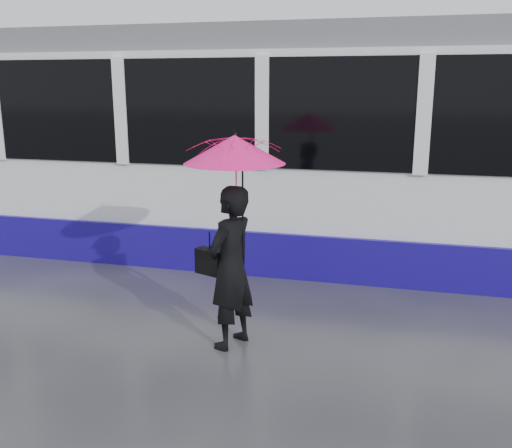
# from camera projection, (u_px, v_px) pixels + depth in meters

# --- Properties ---
(ground) EXTENTS (90.00, 90.00, 0.00)m
(ground) POSITION_uv_depth(u_px,v_px,m) (257.00, 312.00, 6.59)
(ground) COLOR #29292E
(ground) RESTS_ON ground
(rails) EXTENTS (34.00, 1.51, 0.02)m
(rails) POSITION_uv_depth(u_px,v_px,m) (297.00, 252.00, 8.93)
(rails) COLOR #3F3D38
(rails) RESTS_ON ground
(tram) EXTENTS (26.00, 2.56, 3.35)m
(tram) POSITION_uv_depth(u_px,v_px,m) (315.00, 148.00, 8.49)
(tram) COLOR white
(tram) RESTS_ON ground
(woman) EXTENTS (0.58, 0.70, 1.63)m
(woman) POSITION_uv_depth(u_px,v_px,m) (231.00, 268.00, 5.58)
(woman) COLOR black
(woman) RESTS_ON ground
(umbrella) EXTENTS (1.24, 1.24, 1.10)m
(umbrella) POSITION_uv_depth(u_px,v_px,m) (235.00, 169.00, 5.34)
(umbrella) COLOR #F2144C
(umbrella) RESTS_ON ground
(handbag) EXTENTS (0.32, 0.22, 0.43)m
(handbag) POSITION_uv_depth(u_px,v_px,m) (210.00, 262.00, 5.64)
(handbag) COLOR black
(handbag) RESTS_ON ground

